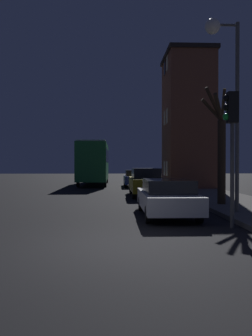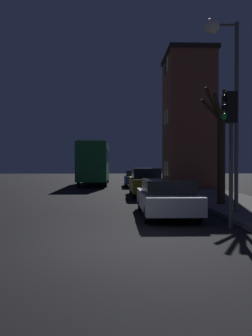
{
  "view_description": "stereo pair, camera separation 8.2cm",
  "coord_description": "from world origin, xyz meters",
  "px_view_note": "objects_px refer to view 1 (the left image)",
  "views": [
    {
      "loc": [
        0.17,
        -7.43,
        1.84
      ],
      "look_at": [
        0.83,
        11.55,
        1.65
      ],
      "focal_mm": 35.0,
      "sensor_mm": 36.0,
      "label": 1
    },
    {
      "loc": [
        0.25,
        -7.43,
        1.84
      ],
      "look_at": [
        0.83,
        11.55,
        1.65
      ],
      "focal_mm": 35.0,
      "sensor_mm": 36.0,
      "label": 2
    }
  ],
  "objects_px": {
    "car_far_lane": "(136,178)",
    "car_mid_lane": "(145,182)",
    "bare_tree": "(221,150)",
    "bus": "(94,160)",
    "traffic_light": "(231,130)",
    "car_near_lane": "(167,197)",
    "streetlamp": "(224,66)"
  },
  "relations": [
    {
      "from": "bare_tree",
      "to": "car_mid_lane",
      "type": "distance_m",
      "value": 6.06
    },
    {
      "from": "bus",
      "to": "car_far_lane",
      "type": "distance_m",
      "value": 4.73
    },
    {
      "from": "streetlamp",
      "to": "traffic_light",
      "type": "distance_m",
      "value": 3.39
    },
    {
      "from": "bus",
      "to": "car_near_lane",
      "type": "height_order",
      "value": "bus"
    },
    {
      "from": "car_mid_lane",
      "to": "bare_tree",
      "type": "bearing_deg",
      "value": -61.91
    },
    {
      "from": "streetlamp",
      "to": "car_mid_lane",
      "type": "height_order",
      "value": "streetlamp"
    },
    {
      "from": "car_near_lane",
      "to": "car_far_lane",
      "type": "relative_size",
      "value": 0.94
    },
    {
      "from": "streetlamp",
      "to": "car_far_lane",
      "type": "distance_m",
      "value": 16.55
    },
    {
      "from": "bare_tree",
      "to": "car_near_lane",
      "type": "bearing_deg",
      "value": -139.34
    },
    {
      "from": "bare_tree",
      "to": "bus",
      "type": "xyz_separation_m",
      "value": [
        -6.42,
        16.1,
        -0.22
      ]
    },
    {
      "from": "car_near_lane",
      "to": "car_mid_lane",
      "type": "height_order",
      "value": "car_mid_lane"
    },
    {
      "from": "car_far_lane",
      "to": "car_near_lane",
      "type": "bearing_deg",
      "value": -89.57
    },
    {
      "from": "bare_tree",
      "to": "car_near_lane",
      "type": "xyz_separation_m",
      "value": [
        -2.68,
        -2.3,
        -1.76
      ]
    },
    {
      "from": "car_near_lane",
      "to": "car_far_lane",
      "type": "xyz_separation_m",
      "value": [
        -0.12,
        15.76,
        0.04
      ]
    },
    {
      "from": "bus",
      "to": "car_mid_lane",
      "type": "height_order",
      "value": "bus"
    },
    {
      "from": "traffic_light",
      "to": "car_near_lane",
      "type": "relative_size",
      "value": 0.92
    },
    {
      "from": "streetlamp",
      "to": "bus",
      "type": "relative_size",
      "value": 0.71
    },
    {
      "from": "car_mid_lane",
      "to": "car_far_lane",
      "type": "xyz_separation_m",
      "value": [
        -0.05,
        8.3,
        -0.12
      ]
    },
    {
      "from": "car_far_lane",
      "to": "car_mid_lane",
      "type": "bearing_deg",
      "value": -89.69
    },
    {
      "from": "traffic_light",
      "to": "bare_tree",
      "type": "bearing_deg",
      "value": 75.55
    },
    {
      "from": "bus",
      "to": "car_near_lane",
      "type": "xyz_separation_m",
      "value": [
        3.74,
        -18.4,
        -1.54
      ]
    },
    {
      "from": "bus",
      "to": "car_near_lane",
      "type": "bearing_deg",
      "value": -78.51
    },
    {
      "from": "traffic_light",
      "to": "car_far_lane",
      "type": "bearing_deg",
      "value": 95.21
    },
    {
      "from": "car_mid_lane",
      "to": "car_far_lane",
      "type": "height_order",
      "value": "car_mid_lane"
    },
    {
      "from": "bus",
      "to": "car_near_lane",
      "type": "distance_m",
      "value": 18.84
    },
    {
      "from": "car_mid_lane",
      "to": "car_near_lane",
      "type": "bearing_deg",
      "value": -89.45
    },
    {
      "from": "traffic_light",
      "to": "car_mid_lane",
      "type": "bearing_deg",
      "value": 99.37
    },
    {
      "from": "traffic_light",
      "to": "bus",
      "type": "xyz_separation_m",
      "value": [
        -5.26,
        20.6,
        -0.61
      ]
    },
    {
      "from": "car_mid_lane",
      "to": "traffic_light",
      "type": "bearing_deg",
      "value": -80.63
    },
    {
      "from": "car_mid_lane",
      "to": "streetlamp",
      "type": "bearing_deg",
      "value": -74.2
    },
    {
      "from": "traffic_light",
      "to": "car_mid_lane",
      "type": "relative_size",
      "value": 0.83
    },
    {
      "from": "streetlamp",
      "to": "bus",
      "type": "xyz_separation_m",
      "value": [
        -5.77,
        18.39,
        -3.13
      ]
    }
  ]
}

